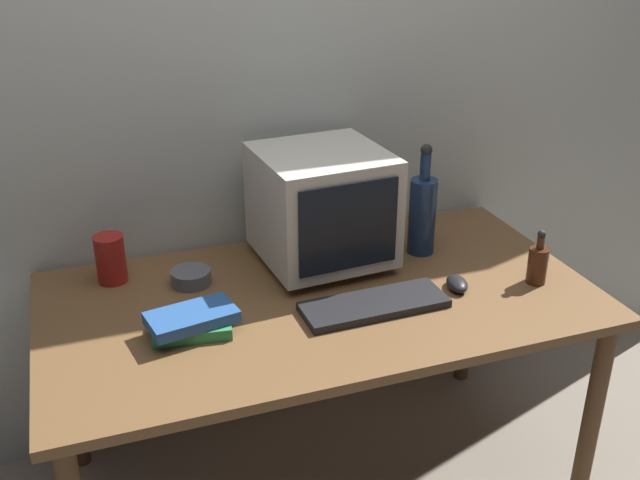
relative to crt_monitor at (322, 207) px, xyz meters
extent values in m
cube|color=beige|center=(-0.08, 0.29, 0.34)|extent=(4.00, 0.08, 2.50)
cube|color=brown|center=(-0.08, -0.20, -0.21)|extent=(1.61, 0.87, 0.03)
cylinder|color=brown|center=(0.67, -0.58, -0.57)|extent=(0.06, 0.06, 0.69)
cylinder|color=brown|center=(-0.83, 0.17, -0.57)|extent=(0.06, 0.06, 0.69)
cylinder|color=brown|center=(0.67, 0.17, -0.57)|extent=(0.06, 0.06, 0.69)
cube|color=beige|center=(0.00, 0.00, -0.18)|extent=(0.30, 0.26, 0.03)
cube|color=beige|center=(0.00, 0.00, 0.01)|extent=(0.41, 0.41, 0.34)
cube|color=black|center=(0.01, -0.19, 0.01)|extent=(0.31, 0.03, 0.27)
cube|color=black|center=(0.04, -0.33, -0.18)|extent=(0.42, 0.16, 0.02)
ellipsoid|color=black|center=(0.32, -0.30, -0.17)|extent=(0.08, 0.11, 0.04)
cylinder|color=navy|center=(0.33, -0.04, -0.07)|extent=(0.09, 0.09, 0.25)
cylinder|color=navy|center=(0.33, -0.04, 0.10)|extent=(0.03, 0.03, 0.09)
sphere|color=#262626|center=(0.33, -0.04, 0.16)|extent=(0.04, 0.04, 0.04)
cylinder|color=#472314|center=(0.57, -0.35, -0.14)|extent=(0.06, 0.06, 0.11)
cylinder|color=#472314|center=(0.57, -0.35, -0.06)|extent=(0.02, 0.02, 0.04)
sphere|color=#262626|center=(0.57, -0.35, -0.03)|extent=(0.02, 0.02, 0.02)
cube|color=#33894C|center=(-0.47, -0.28, -0.18)|extent=(0.22, 0.15, 0.03)
cube|color=#28569E|center=(-0.47, -0.28, -0.14)|extent=(0.25, 0.17, 0.03)
cylinder|color=#595B66|center=(-0.42, -0.01, -0.17)|extent=(0.12, 0.12, 0.04)
cylinder|color=#A51E19|center=(-0.64, 0.09, -0.12)|extent=(0.09, 0.09, 0.15)
camera|label=1|loc=(-0.71, -1.98, 0.87)|focal=41.14mm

